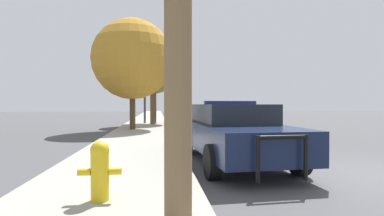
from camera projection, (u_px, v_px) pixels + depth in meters
ground_plane at (364, 175)px, 6.29m from camera, size 110.00×110.00×0.00m
sidewalk_left at (116, 180)px, 5.69m from camera, size 3.00×110.00×0.13m
police_car at (232, 131)px, 7.73m from camera, size 2.35×5.35×1.59m
fire_hydrant at (100, 169)px, 4.24m from camera, size 0.60×0.26×0.85m
traffic_light at (162, 68)px, 21.78m from camera, size 3.43×0.35×5.72m
car_background_midblock at (184, 115)px, 20.93m from camera, size 2.07×4.56×1.36m
car_background_distant at (187, 109)px, 50.82m from camera, size 2.13×4.65×1.36m
car_background_oncoming at (217, 112)px, 31.09m from camera, size 2.11×4.70×1.30m
tree_sidewalk_near at (132, 59)px, 16.31m from camera, size 4.38×4.38×6.02m
tree_sidewalk_mid at (153, 68)px, 20.77m from camera, size 3.63×3.63×5.72m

